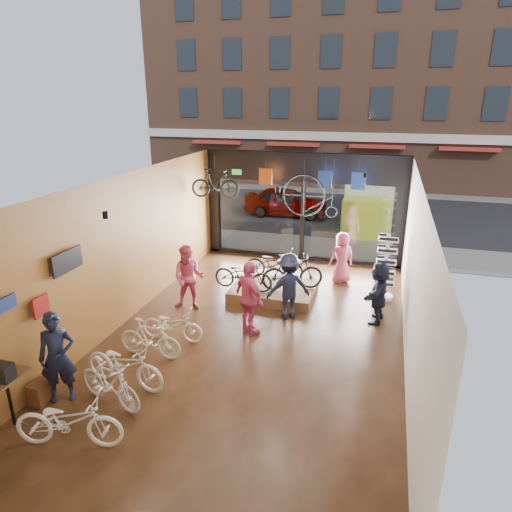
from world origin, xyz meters
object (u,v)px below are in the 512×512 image
at_px(floor_bike_2, 124,364).
at_px(floor_bike_1, 110,383).
at_px(customer_0, 57,357).
at_px(customer_3, 289,286).
at_px(floor_bike_0, 69,421).
at_px(street_car, 286,202).
at_px(floor_bike_3, 150,338).
at_px(display_platform, 274,291).
at_px(display_bike_left, 243,274).
at_px(customer_2, 250,298).
at_px(hung_bike, 215,183).
at_px(penny_farthing, 313,198).
at_px(sunglasses_rack, 386,267).
at_px(customer_5, 379,292).
at_px(floor_bike_4, 172,325).
at_px(display_bike_mid, 293,272).
at_px(customer_1, 189,278).
at_px(display_bike_right, 274,264).
at_px(box_truck, 370,201).
at_px(customer_4, 342,258).

bearing_deg(floor_bike_2, floor_bike_1, -167.08).
bearing_deg(floor_bike_1, floor_bike_2, 22.86).
xyz_separation_m(customer_0, customer_3, (3.47, 4.62, -0.03)).
distance_m(floor_bike_0, customer_0, 1.48).
relative_size(street_car, floor_bike_3, 2.70).
relative_size(display_platform, display_bike_left, 1.37).
relative_size(street_car, floor_bike_0, 2.23).
relative_size(floor_bike_0, customer_3, 1.03).
bearing_deg(display_bike_left, customer_2, -153.81).
bearing_deg(street_car, hung_bike, 175.00).
relative_size(customer_3, penny_farthing, 1.04).
bearing_deg(sunglasses_rack, customer_5, -83.71).
height_order(floor_bike_4, sunglasses_rack, sunglasses_rack).
bearing_deg(floor_bike_1, hung_bike, 21.33).
bearing_deg(floor_bike_4, street_car, -1.57).
distance_m(floor_bike_4, hung_bike, 5.57).
bearing_deg(floor_bike_2, display_bike_left, -6.15).
relative_size(street_car, display_bike_left, 2.34).
height_order(floor_bike_4, customer_5, customer_5).
relative_size(display_platform, hung_bike, 1.52).
height_order(floor_bike_0, customer_5, customer_5).
bearing_deg(customer_2, display_bike_left, -27.47).
bearing_deg(customer_3, display_bike_left, -53.88).
bearing_deg(display_platform, display_bike_mid, -5.48).
bearing_deg(floor_bike_1, floor_bike_4, 15.33).
bearing_deg(floor_bike_3, display_bike_mid, -30.07).
height_order(floor_bike_4, penny_farthing, penny_farthing).
distance_m(street_car, customer_1, 10.98).
bearing_deg(customer_2, display_bike_right, -47.35).
distance_m(box_truck, floor_bike_1, 14.86).
relative_size(display_platform, customer_3, 1.34).
bearing_deg(floor_bike_1, sunglasses_rack, -20.65).
relative_size(box_truck, floor_bike_2, 3.32).
xyz_separation_m(floor_bike_1, display_bike_left, (0.96, 5.31, 0.29)).
xyz_separation_m(floor_bike_3, customer_1, (-0.17, 2.56, 0.45)).
relative_size(floor_bike_2, display_bike_mid, 1.04).
relative_size(floor_bike_3, display_bike_mid, 0.86).
xyz_separation_m(customer_0, customer_1, (0.73, 4.41, -0.01)).
xyz_separation_m(penny_farthing, hung_bike, (-3.09, -0.68, 0.43)).
height_order(floor_bike_3, display_platform, floor_bike_3).
bearing_deg(customer_5, customer_0, -39.22).
xyz_separation_m(box_truck, display_bike_left, (-3.06, -8.98, -0.44)).
bearing_deg(display_bike_left, hung_bike, 40.84).
relative_size(floor_bike_1, customer_4, 0.96).
bearing_deg(display_bike_right, floor_bike_0, 168.44).
height_order(customer_0, customer_5, customer_0).
relative_size(customer_3, customer_5, 1.09).
bearing_deg(street_car, customer_0, 176.17).
distance_m(box_truck, penny_farthing, 6.45).
bearing_deg(sunglasses_rack, floor_bike_0, -111.63).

